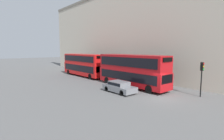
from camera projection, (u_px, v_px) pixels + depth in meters
ground_plane at (161, 98)px, 18.50m from camera, size 200.00×200.00×0.00m
building_facade at (195, 22)px, 21.97m from camera, size 1.10×80.00×16.54m
bus_leading at (132, 69)px, 23.62m from camera, size 2.59×10.99×4.35m
bus_second_in_queue at (84, 64)px, 33.09m from camera, size 2.59×11.24×4.17m
car_dark_sedan at (119, 87)px, 20.72m from camera, size 1.87×4.21×1.31m
traffic_light at (202, 72)px, 18.51m from camera, size 0.30×0.36×3.74m
pedestrian at (94, 71)px, 35.37m from camera, size 0.36×0.36×1.71m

